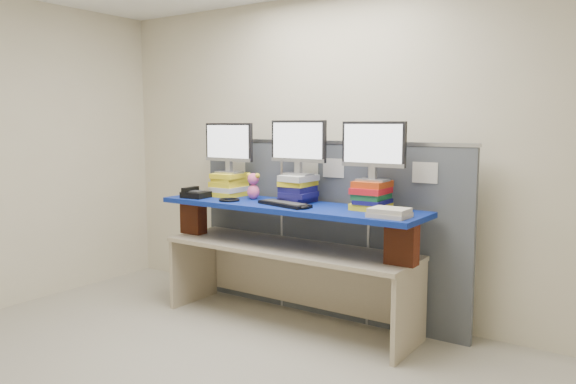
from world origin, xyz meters
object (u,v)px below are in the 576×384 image
Objects in this scene: monitor_left at (229,145)px; monitor_right at (373,147)px; keyboard at (284,204)px; blue_board at (288,207)px; desk_phone at (195,194)px; desk at (288,262)px; monitor_center at (298,144)px.

monitor_right is at bearing -0.00° from monitor_left.
monitor_right reaches higher than keyboard.
desk_phone is at bearing -171.52° from blue_board.
monitor_right is 1.69m from desk_phone.
blue_board is at bearing -9.22° from monitor_left.
monitor_left reaches higher than desk_phone.
monitor_center reaches higher than desk.
monitor_center is 1.07m from desk_phone.
desk_phone is (-0.18, -0.25, -0.43)m from monitor_left.
monitor_left reaches higher than keyboard.
blue_board is 0.89m from monitor_left.
monitor_left is at bearing 170.78° from desk.
monitor_center is 0.68m from monitor_right.
blue_board is at bearing 122.40° from keyboard.
desk_phone is (-0.91, -0.13, 0.52)m from desk.
desk is 4.22× the size of monitor_right.
monitor_left is 1.00× the size of monitor_center.
desk is 0.98m from monitor_center.
monitor_right is at bearing 32.21° from keyboard.
monitor_center is at bearing 9.83° from desk_phone.
monitor_left is at bearing 49.24° from desk_phone.
monitor_left is (-0.73, 0.12, 0.95)m from desk.
desk_phone is (-0.93, -0.25, -0.45)m from monitor_center.
keyboard is at bearing -15.54° from monitor_left.
keyboard reaches higher than blue_board.
monitor_left reaches higher than blue_board.
blue_board is at bearing -179.70° from desk.
keyboard is at bearing -87.90° from monitor_center.
blue_board is at bearing -170.44° from monitor_right.
monitor_center is at bearing 180.00° from monitor_right.
desk_phone is at bearing -171.05° from monitor_right.
monitor_right is (1.43, -0.01, 0.01)m from monitor_left.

